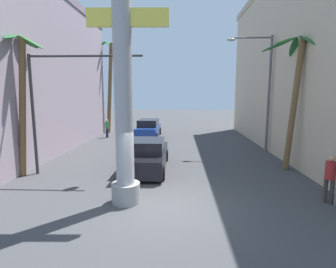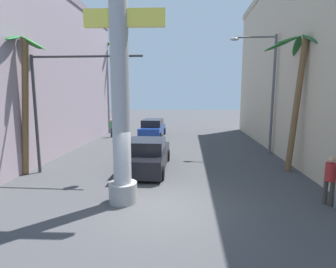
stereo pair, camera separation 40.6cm
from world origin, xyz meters
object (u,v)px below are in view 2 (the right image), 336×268
traffic_light_mast (68,90)px  car_lead (147,155)px  pedestrian_far_left (112,127)px  neon_sign_pole (119,30)px  palm_tree_near_left (23,85)px  palm_tree_far_left (114,79)px  car_far (153,129)px  palm_tree_near_right (298,80)px  pedestrian_by_sign (330,177)px  street_lamp (266,82)px

traffic_light_mast → car_lead: size_ratio=1.14×
car_lead → pedestrian_far_left: size_ratio=3.06×
neon_sign_pole → traffic_light_mast: bearing=136.1°
car_lead → palm_tree_near_left: bearing=-169.0°
neon_sign_pole → palm_tree_far_left: (-4.99, 16.97, -0.52)m
car_far → palm_tree_near_right: (8.27, -9.69, 3.67)m
traffic_light_mast → pedestrian_by_sign: 11.06m
car_far → pedestrian_far_left: bearing=-172.6°
car_far → palm_tree_near_right: 13.26m
neon_sign_pole → street_lamp: size_ratio=1.58×
neon_sign_pole → street_lamp: neon_sign_pole is taller
traffic_light_mast → palm_tree_near_right: palm_tree_near_right is taller
palm_tree_near_right → pedestrian_by_sign: 5.41m
palm_tree_far_left → pedestrian_by_sign: 21.01m
palm_tree_far_left → pedestrian_far_left: (0.54, -3.30, -4.32)m
car_far → palm_tree_near_right: bearing=-49.5°
traffic_light_mast → car_far: traffic_light_mast is taller
street_lamp → palm_tree_near_right: street_lamp is taller
neon_sign_pole → palm_tree_far_left: 17.70m
street_lamp → palm_tree_far_left: palm_tree_far_left is taller
street_lamp → pedestrian_far_left: (-11.54, 5.17, -3.56)m
car_lead → car_far: bearing=96.1°
traffic_light_mast → car_lead: 4.81m
neon_sign_pole → palm_tree_near_left: 6.33m
neon_sign_pole → pedestrian_far_left: size_ratio=7.35×
palm_tree_far_left → palm_tree_near_right: size_ratio=1.35×
palm_tree_near_left → car_lead: bearing=11.0°
neon_sign_pole → palm_tree_near_right: 8.73m
car_lead → car_far: size_ratio=1.07×
car_far → street_lamp: bearing=-35.3°
pedestrian_far_left → palm_tree_near_right: bearing=-37.9°
car_far → pedestrian_far_left: 3.60m
pedestrian_by_sign → car_far: bearing=119.7°
neon_sign_pole → palm_tree_near_left: size_ratio=1.81×
pedestrian_by_sign → palm_tree_far_left: bearing=125.7°
street_lamp → neon_sign_pole: bearing=-129.8°
street_lamp → pedestrian_far_left: street_lamp is taller
car_lead → neon_sign_pole: bearing=-92.7°
car_far → pedestrian_far_left: (-3.57, -0.46, 0.19)m
street_lamp → palm_tree_near_right: (0.30, -4.06, -0.07)m
traffic_light_mast → car_far: 11.71m
neon_sign_pole → pedestrian_by_sign: neon_sign_pole is taller
car_lead → palm_tree_far_left: (-5.18, 12.88, 4.54)m
street_lamp → pedestrian_far_left: size_ratio=4.65×
traffic_light_mast → pedestrian_far_left: traffic_light_mast is taller
neon_sign_pole → pedestrian_far_left: (-4.45, 13.67, -4.85)m
neon_sign_pole → pedestrian_by_sign: (7.03, 0.26, -4.78)m
palm_tree_far_left → pedestrian_far_left: size_ratio=5.55×
traffic_light_mast → palm_tree_near_left: bearing=-176.9°
car_far → palm_tree_far_left: size_ratio=0.52×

